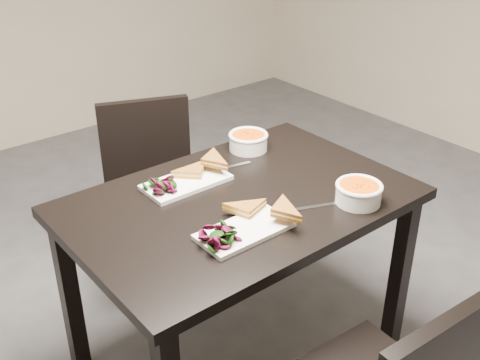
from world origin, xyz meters
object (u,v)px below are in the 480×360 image
at_px(chair_far, 152,182).
at_px(plate_far, 186,182).
at_px(soup_bowl_near, 359,192).
at_px(plate_near, 245,231).
at_px(table, 240,221).
at_px(soup_bowl_far, 248,140).

bearing_deg(chair_far, plate_far, -84.58).
bearing_deg(soup_bowl_near, plate_near, 166.91).
height_order(table, chair_far, chair_far).
bearing_deg(soup_bowl_far, table, -133.85).
bearing_deg(plate_far, plate_near, -95.64).
bearing_deg(soup_bowl_near, chair_far, 103.23).
xyz_separation_m(soup_bowl_near, soup_bowl_far, (-0.02, 0.57, -0.00)).
distance_m(table, soup_bowl_far, 0.42).
xyz_separation_m(table, soup_bowl_far, (0.28, 0.29, 0.14)).
bearing_deg(plate_near, soup_bowl_far, 49.26).
distance_m(table, soup_bowl_near, 0.43).
height_order(chair_far, plate_far, chair_far).
height_order(chair_far, soup_bowl_near, chair_far).
height_order(table, plate_near, plate_near).
bearing_deg(soup_bowl_near, table, 136.39).
height_order(table, soup_bowl_far, soup_bowl_far).
relative_size(chair_far, plate_near, 2.75).
bearing_deg(soup_bowl_far, chair_far, 116.33).
bearing_deg(chair_far, soup_bowl_far, -42.21).
height_order(chair_far, plate_near, chair_far).
bearing_deg(plate_far, table, -65.28).
relative_size(plate_near, soup_bowl_far, 1.90).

